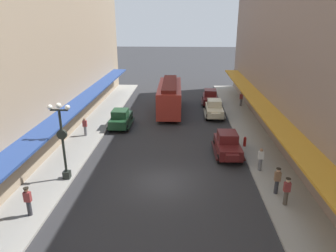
% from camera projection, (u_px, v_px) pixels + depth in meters
% --- Properties ---
extents(ground_plane, '(200.00, 200.00, 0.00)m').
position_uv_depth(ground_plane, '(163.00, 182.00, 20.12)').
color(ground_plane, '#2D2D30').
extents(sidewalk_left, '(3.00, 60.00, 0.15)m').
position_uv_depth(sidewalk_left, '(51.00, 178.00, 20.44)').
color(sidewalk_left, '#99968E').
rests_on(sidewalk_left, ground).
extents(sidewalk_right, '(3.00, 60.00, 0.15)m').
position_uv_depth(sidewalk_right, '(280.00, 184.00, 19.74)').
color(sidewalk_right, '#99968E').
rests_on(sidewalk_right, ground).
extents(parked_car_0, '(2.18, 4.28, 1.84)m').
position_uv_depth(parked_car_0, '(214.00, 108.00, 33.15)').
color(parked_car_0, beige).
rests_on(parked_car_0, ground).
extents(parked_car_1, '(2.16, 4.27, 1.84)m').
position_uv_depth(parked_car_1, '(121.00, 118.00, 29.94)').
color(parked_car_1, '#193D23').
rests_on(parked_car_1, ground).
extents(parked_car_2, '(2.22, 4.29, 1.84)m').
position_uv_depth(parked_car_2, '(228.00, 144.00, 23.76)').
color(parked_car_2, '#591919').
rests_on(parked_car_2, ground).
extents(parked_car_3, '(2.26, 4.30, 1.84)m').
position_uv_depth(parked_car_3, '(210.00, 97.00, 37.81)').
color(parked_car_3, '#591919').
rests_on(parked_car_3, ground).
extents(streetcar, '(2.70, 9.65, 3.46)m').
position_uv_depth(streetcar, '(170.00, 96.00, 34.59)').
color(streetcar, '#A52D23').
rests_on(streetcar, ground).
extents(lamp_post_with_clock, '(1.42, 0.44, 5.16)m').
position_uv_depth(lamp_post_with_clock, '(62.00, 138.00, 19.40)').
color(lamp_post_with_clock, black).
rests_on(lamp_post_with_clock, sidewalk_left).
extents(fire_hydrant, '(0.24, 0.24, 0.82)m').
position_uv_depth(fire_hydrant, '(245.00, 141.00, 25.29)').
color(fire_hydrant, '#B21E19').
rests_on(fire_hydrant, sidewalk_right).
extents(pedestrian_0, '(0.36, 0.28, 1.67)m').
position_uv_depth(pedestrian_0, '(287.00, 191.00, 17.19)').
color(pedestrian_0, '#4C4238').
rests_on(pedestrian_0, sidewalk_right).
extents(pedestrian_1, '(0.36, 0.28, 1.67)m').
position_uv_depth(pedestrian_1, '(277.00, 180.00, 18.31)').
color(pedestrian_1, '#2D2D33').
rests_on(pedestrian_1, sidewalk_right).
extents(pedestrian_2, '(0.36, 0.24, 1.64)m').
position_uv_depth(pedestrian_2, '(261.00, 159.00, 21.14)').
color(pedestrian_2, slate).
rests_on(pedestrian_2, sidewalk_right).
extents(pedestrian_3, '(0.36, 0.24, 1.64)m').
position_uv_depth(pedestrian_3, '(85.00, 127.00, 27.44)').
color(pedestrian_3, slate).
rests_on(pedestrian_3, sidewalk_left).
extents(pedestrian_4, '(0.36, 0.28, 1.67)m').
position_uv_depth(pedestrian_4, '(28.00, 201.00, 16.25)').
color(pedestrian_4, '#2D2D33').
rests_on(pedestrian_4, sidewalk_left).
extents(pedestrian_5, '(0.36, 0.28, 1.67)m').
position_uv_depth(pedestrian_5, '(241.00, 99.00, 36.80)').
color(pedestrian_5, slate).
rests_on(pedestrian_5, sidewalk_right).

